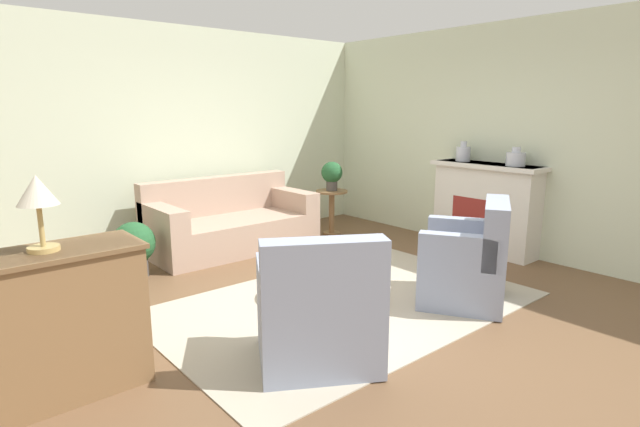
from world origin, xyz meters
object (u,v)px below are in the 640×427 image
Objects in this scene: potted_plant_on_side_table at (332,174)px; table_lamp at (37,196)px; ottoman_table at (333,271)px; potted_plant_floor at (134,246)px; vase_mantel_near at (463,153)px; armchair_right at (469,263)px; side_table at (332,205)px; dresser at (53,323)px; vase_mantel_far at (516,159)px; armchair_left at (319,315)px; couch at (230,224)px.

potted_plant_on_side_table is 4.52m from table_lamp.
ottoman_table is 2.21m from potted_plant_floor.
ottoman_table is 2.58m from potted_plant_on_side_table.
potted_plant_on_side_table is at bearing 48.65° from ottoman_table.
table_lamp is (-4.91, -0.44, 0.06)m from vase_mantel_near.
potted_plant_on_side_table is at bearing 74.98° from armchair_right.
ottoman_table is 2.58m from table_lamp.
vase_mantel_near is 0.42× the size of potted_plant_floor.
potted_plant_floor is at bearing 58.36° from table_lamp.
potted_plant_on_side_table is at bearing 26.05° from table_lamp.
dresser is (-4.04, -1.98, 0.07)m from side_table.
table_lamp is (-1.21, -1.96, 0.94)m from potted_plant_floor.
table_lamp reaches higher than side_table.
table_lamp is at bearing -153.95° from potted_plant_on_side_table.
armchair_right reaches higher than dresser.
vase_mantel_far is (2.53, -0.37, 0.92)m from ottoman_table.
vase_mantel_near is 4.93m from table_lamp.
dresser is 4.94× the size of vase_mantel_far.
potted_plant_floor is 2.48m from table_lamp.
armchair_left is 1.24m from ottoman_table.
dresser is at bearing -138.50° from couch.
armchair_left is at bearing -180.00° from armchair_right.
vase_mantel_near is at bearing 90.00° from vase_mantel_far.
potted_plant_floor is (-2.10, 2.72, -0.04)m from armchair_right.
couch is at bearing 41.50° from dresser.
table_lamp reaches higher than dresser.
couch is 3.27× the size of side_table.
potted_plant_floor reaches higher than ottoman_table.
armchair_right is 3.44m from potted_plant_floor.
armchair_right reaches higher than ottoman_table.
ottoman_table is at bearing 137.16° from armchair_right.
vase_mantel_near reaches higher than armchair_left.
armchair_left reaches higher than potted_plant_floor.
vase_mantel_near reaches higher than couch.
side_table is 2.89× the size of vase_mantel_far.
vase_mantel_near is at bearing -60.59° from potted_plant_on_side_table.
potted_plant_on_side_table is (1.48, -0.29, 0.56)m from couch.
vase_mantel_far is 4.92m from table_lamp.
potted_plant_on_side_table is 2.89m from potted_plant_floor.
ottoman_table is 1.79× the size of table_lamp.
table_lamp reaches higher than couch.
couch is at bearing 132.79° from vase_mantel_far.
vase_mantel_near is at bearing -22.28° from potted_plant_floor.
vase_mantel_near is 0.71m from vase_mantel_far.
potted_plant_floor is (-1.35, -0.31, 0.02)m from couch.
vase_mantel_near is at bearing 36.91° from armchair_right.
potted_plant_floor is (-2.84, -0.02, -0.54)m from potted_plant_on_side_table.
vase_mantel_far is 4.41m from potted_plant_floor.
vase_mantel_near is at bearing 19.41° from armchair_left.
armchair_right is 1.80× the size of potted_plant_floor.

